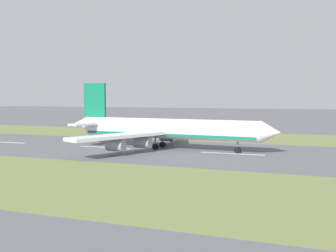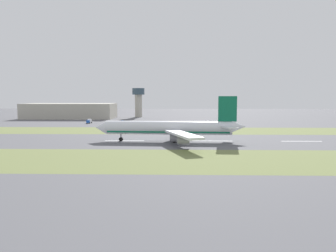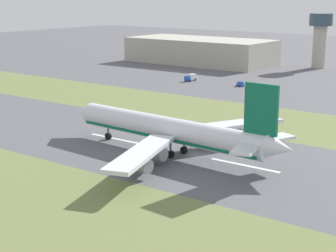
{
  "view_description": "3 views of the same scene",
  "coord_description": "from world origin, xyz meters",
  "px_view_note": "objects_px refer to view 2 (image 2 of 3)",
  "views": [
    {
      "loc": [
        107.91,
        45.91,
        15.99
      ],
      "look_at": [
        -2.87,
        5.66,
        7.0
      ],
      "focal_mm": 42.0,
      "sensor_mm": 36.0,
      "label": 1
    },
    {
      "loc": [
        -147.26,
        1.73,
        19.92
      ],
      "look_at": [
        -2.87,
        5.66,
        7.0
      ],
      "focal_mm": 35.0,
      "sensor_mm": 36.0,
      "label": 2
    },
    {
      "loc": [
        -109.58,
        -74.82,
        38.91
      ],
      "look_at": [
        -2.87,
        5.66,
        7.0
      ],
      "focal_mm": 60.0,
      "sensor_mm": 36.0,
      "label": 3
    }
  ],
  "objects_px": {
    "service_truck": "(89,121)",
    "apron_car": "(122,122)",
    "control_tower": "(138,99)",
    "terminal_building": "(70,111)",
    "airplane_main_jet": "(172,128)"
  },
  "relations": [
    {
      "from": "control_tower",
      "to": "service_truck",
      "type": "bearing_deg",
      "value": 159.97
    },
    {
      "from": "service_truck",
      "to": "apron_car",
      "type": "bearing_deg",
      "value": -87.1
    },
    {
      "from": "apron_car",
      "to": "service_truck",
      "type": "bearing_deg",
      "value": 92.9
    },
    {
      "from": "airplane_main_jet",
      "to": "service_truck",
      "type": "bearing_deg",
      "value": 32.81
    },
    {
      "from": "airplane_main_jet",
      "to": "apron_car",
      "type": "height_order",
      "value": "airplane_main_jet"
    },
    {
      "from": "airplane_main_jet",
      "to": "terminal_building",
      "type": "distance_m",
      "value": 183.96
    },
    {
      "from": "terminal_building",
      "to": "service_truck",
      "type": "bearing_deg",
      "value": -149.91
    },
    {
      "from": "apron_car",
      "to": "control_tower",
      "type": "bearing_deg",
      "value": -2.45
    },
    {
      "from": "apron_car",
      "to": "airplane_main_jet",
      "type": "bearing_deg",
      "value": -158.79
    },
    {
      "from": "airplane_main_jet",
      "to": "control_tower",
      "type": "relative_size",
      "value": 2.38
    },
    {
      "from": "airplane_main_jet",
      "to": "terminal_building",
      "type": "xyz_separation_m",
      "value": [
        156.29,
        97.03,
        0.85
      ]
    },
    {
      "from": "control_tower",
      "to": "apron_car",
      "type": "bearing_deg",
      "value": 177.55
    },
    {
      "from": "terminal_building",
      "to": "control_tower",
      "type": "height_order",
      "value": "control_tower"
    },
    {
      "from": "service_truck",
      "to": "apron_car",
      "type": "height_order",
      "value": "service_truck"
    },
    {
      "from": "terminal_building",
      "to": "service_truck",
      "type": "distance_m",
      "value": 66.11
    }
  ]
}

